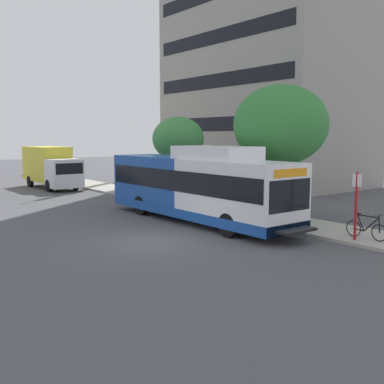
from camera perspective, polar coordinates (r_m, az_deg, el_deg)
The scene contains 9 objects.
ground_plane at distance 24.96m, azimuth -14.83°, elevation -2.72°, with size 120.00×120.00×0.00m, color #4C4C51.
sidewalk_curb at distance 26.79m, azimuth 0.81°, elevation -1.68°, with size 3.00×56.00×0.14m, color #A8A399.
transit_bus at distance 21.93m, azimuth 0.62°, elevation 0.70°, with size 2.58×12.25×3.65m.
bus_stop_sign_pole at distance 18.49m, azimuth 19.75°, elevation -1.06°, with size 0.10×0.36×2.60m.
bicycle_parked at distance 18.99m, azimuth 20.87°, elevation -4.23°, with size 0.52×1.76×1.02m.
street_tree_near_stop at distance 22.94m, azimuth 10.95°, elevation 8.18°, with size 4.60×4.60×6.46m.
street_tree_mid_block at distance 29.82m, azimuth -1.73°, elevation 6.60°, with size 3.34×3.34×5.20m.
box_truck_background at distance 37.70m, azimuth -17.14°, elevation 3.09°, with size 2.32×7.01×3.25m.
lattice_comm_tower at distance 53.02m, azimuth -3.16°, elevation 14.96°, with size 1.10×1.10×34.01m.
Camera 1 is at (-9.51, -14.71, 4.11)m, focal length 42.88 mm.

